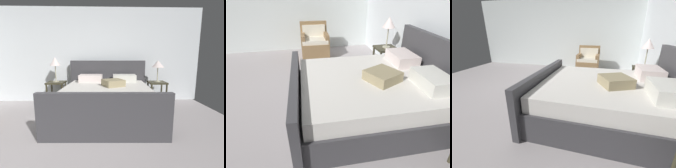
% 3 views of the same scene
% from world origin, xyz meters
% --- Properties ---
extents(ground_plane, '(6.04, 6.27, 0.02)m').
position_xyz_m(ground_plane, '(0.00, 0.00, -0.01)').
color(ground_plane, '#A49C9D').
extents(wall_back, '(6.16, 0.12, 2.54)m').
position_xyz_m(wall_back, '(0.00, 3.20, 1.27)').
color(wall_back, silver).
rests_on(wall_back, ground).
extents(wall_side_left, '(0.12, 6.39, 2.54)m').
position_xyz_m(wall_side_left, '(-3.08, 0.00, 1.27)').
color(wall_side_left, silver).
rests_on(wall_side_left, ground).
extents(bed, '(2.05, 2.26, 1.14)m').
position_xyz_m(bed, '(0.49, 1.94, 0.34)').
color(bed, '#3C3B3F').
rests_on(bed, ground).
extents(nightstand_left, '(0.44, 0.44, 0.60)m').
position_xyz_m(nightstand_left, '(-0.82, 2.78, 0.40)').
color(nightstand_left, '#383423').
rests_on(nightstand_left, ground).
extents(table_lamp_left, '(0.26, 0.26, 0.63)m').
position_xyz_m(table_lamp_left, '(-0.82, 2.78, 1.10)').
color(table_lamp_left, '#B7B293').
rests_on(table_lamp_left, nightstand_left).
extents(armchair, '(0.76, 0.75, 0.90)m').
position_xyz_m(armchair, '(-2.28, 1.39, 0.35)').
color(armchair, olive).
rests_on(armchair, ground).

